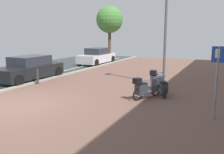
{
  "coord_description": "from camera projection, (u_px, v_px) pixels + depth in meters",
  "views": [
    {
      "loc": [
        7.28,
        -6.63,
        2.8
      ],
      "look_at": [
        3.62,
        0.99,
        1.24
      ],
      "focal_mm": 39.05,
      "sensor_mm": 36.0,
      "label": 1
    }
  ],
  "objects": [
    {
      "name": "ground",
      "position": [
        46.0,
        111.0,
        8.88
      ],
      "size": [
        21.0,
        40.0,
        0.13
      ],
      "color": "#2C3533"
    },
    {
      "name": "scooter_near",
      "position": [
        144.0,
        89.0,
        10.32
      ],
      "size": [
        0.9,
        1.63,
        0.98
      ],
      "color": "black",
      "rests_on": "ground"
    },
    {
      "name": "scooter_mid",
      "position": [
        155.0,
        79.0,
        12.31
      ],
      "size": [
        0.52,
        1.69,
        1.0
      ],
      "color": "black",
      "rests_on": "ground"
    },
    {
      "name": "scooter_far",
      "position": [
        163.0,
        87.0,
        10.88
      ],
      "size": [
        0.89,
        1.64,
        0.76
      ],
      "color": "black",
      "rests_on": "ground"
    },
    {
      "name": "parked_car_near",
      "position": [
        29.0,
        69.0,
        14.5
      ],
      "size": [
        1.93,
        4.34,
        1.41
      ],
      "color": "black",
      "rests_on": "ground"
    },
    {
      "name": "parked_car_far",
      "position": [
        97.0,
        56.0,
        21.84
      ],
      "size": [
        1.83,
        4.19,
        1.42
      ],
      "color": "silver",
      "rests_on": "ground"
    },
    {
      "name": "parking_sign",
      "position": [
        217.0,
        75.0,
        7.64
      ],
      "size": [
        0.4,
        0.07,
        2.37
      ],
      "color": "gray",
      "rests_on": "ground"
    },
    {
      "name": "lamp_post",
      "position": [
        166.0,
        21.0,
        12.8
      ],
      "size": [
        0.2,
        0.52,
        6.08
      ],
      "color": "slate",
      "rests_on": "ground"
    },
    {
      "name": "street_tree",
      "position": [
        110.0,
        20.0,
        22.05
      ],
      "size": [
        2.42,
        2.42,
        5.13
      ],
      "color": "brown",
      "rests_on": "ground"
    },
    {
      "name": "bollard_far",
      "position": [
        38.0,
        77.0,
        13.28
      ],
      "size": [
        0.12,
        0.12,
        0.83
      ],
      "color": "#38383D",
      "rests_on": "ground"
    }
  ]
}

